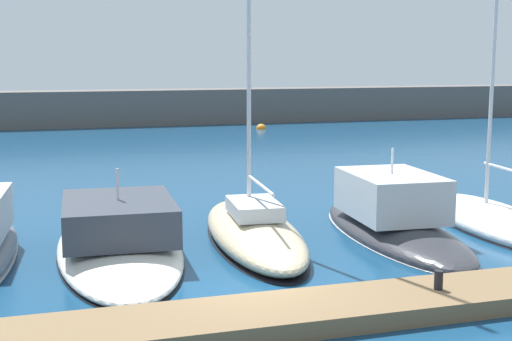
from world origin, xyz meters
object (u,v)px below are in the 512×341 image
Objects in this scene: sailboat_white_sixth at (492,219)px; dock_bollard at (439,280)px; sailboat_sand_fourth at (254,230)px; motorboat_ivory_third at (119,239)px; motorboat_charcoal_fifth at (392,219)px; mooring_buoy_orange at (261,129)px.

dock_bollard is (-5.96, -6.41, 0.39)m from sailboat_white_sixth.
sailboat_sand_fourth is 38.33× the size of dock_bollard.
motorboat_ivory_third is at bearing 94.14° from sailboat_white_sixth.
motorboat_charcoal_fifth reaches higher than motorboat_ivory_third.
sailboat_white_sixth is (3.80, 0.10, -0.27)m from motorboat_charcoal_fifth.
sailboat_sand_fourth is at bearing 93.87° from sailboat_white_sixth.
sailboat_sand_fourth is 1.01× the size of sailboat_white_sixth.
sailboat_sand_fourth is at bearing -107.83° from mooring_buoy_orange.
motorboat_charcoal_fifth is 3.81m from sailboat_white_sixth.
sailboat_white_sixth reaches higher than motorboat_ivory_third.
sailboat_white_sixth is at bearing -88.89° from motorboat_ivory_third.
motorboat_ivory_third is 0.63× the size of sailboat_sand_fourth.
mooring_buoy_orange is (2.53, 34.02, -0.25)m from sailboat_white_sixth.
motorboat_ivory_third is 8.63m from motorboat_charcoal_fifth.
mooring_buoy_orange is at bearing -7.08° from motorboat_charcoal_fifth.
motorboat_charcoal_fifth is (4.53, -0.38, 0.12)m from sailboat_sand_fourth.
dock_bollard is (-2.17, -6.31, 0.12)m from motorboat_charcoal_fifth.
sailboat_white_sixth is at bearing -87.12° from sailboat_sand_fourth.
motorboat_charcoal_fifth is (8.61, -0.46, 0.11)m from motorboat_ivory_third.
motorboat_ivory_third is at bearing 90.34° from motorboat_charcoal_fifth.
motorboat_ivory_third reaches higher than mooring_buoy_orange.
motorboat_ivory_third is 1.15× the size of motorboat_charcoal_fifth.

